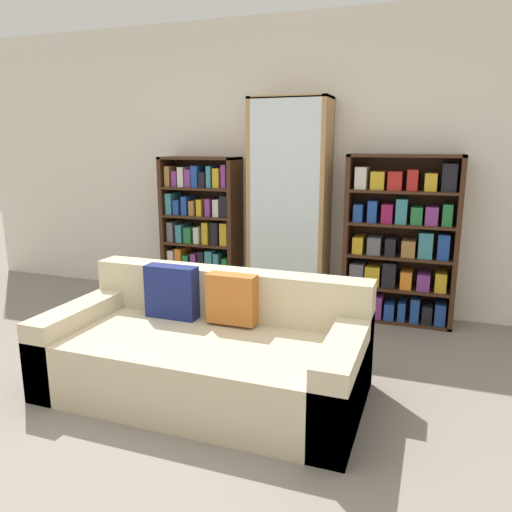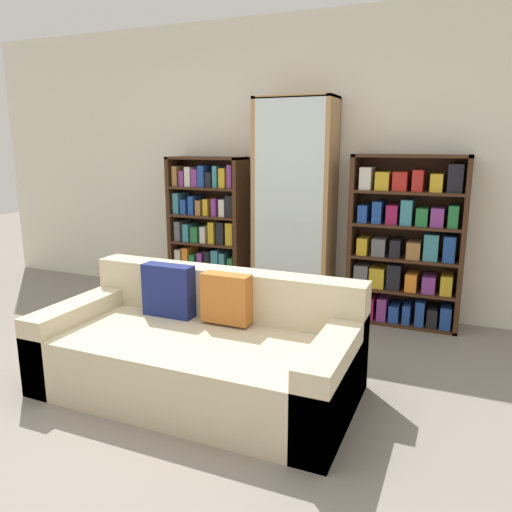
# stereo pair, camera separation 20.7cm
# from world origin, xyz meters

# --- Properties ---
(ground_plane) EXTENTS (16.00, 16.00, 0.00)m
(ground_plane) POSITION_xyz_m (0.00, 0.00, 0.00)
(ground_plane) COLOR gray
(wall_back) EXTENTS (7.18, 0.06, 2.70)m
(wall_back) POSITION_xyz_m (0.00, 2.58, 1.35)
(wall_back) COLOR silver
(wall_back) RESTS_ON ground
(couch) EXTENTS (1.96, 0.98, 0.75)m
(couch) POSITION_xyz_m (0.08, 0.60, 0.26)
(couch) COLOR beige
(couch) RESTS_ON ground
(bookshelf_left) EXTENTS (0.78, 0.32, 1.43)m
(bookshelf_left) POSITION_xyz_m (-0.81, 2.37, 0.69)
(bookshelf_left) COLOR #3D2314
(bookshelf_left) RESTS_ON ground
(display_cabinet) EXTENTS (0.72, 0.36, 1.96)m
(display_cabinet) POSITION_xyz_m (0.11, 2.36, 0.97)
(display_cabinet) COLOR #AD7F4C
(display_cabinet) RESTS_ON ground
(bookshelf_right) EXTENTS (0.95, 0.32, 1.47)m
(bookshelf_right) POSITION_xyz_m (1.12, 2.37, 0.70)
(bookshelf_right) COLOR #3D2314
(bookshelf_right) RESTS_ON ground
(wine_bottle) EXTENTS (0.08, 0.08, 0.35)m
(wine_bottle) POSITION_xyz_m (0.66, 1.64, 0.14)
(wine_bottle) COLOR black
(wine_bottle) RESTS_ON ground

